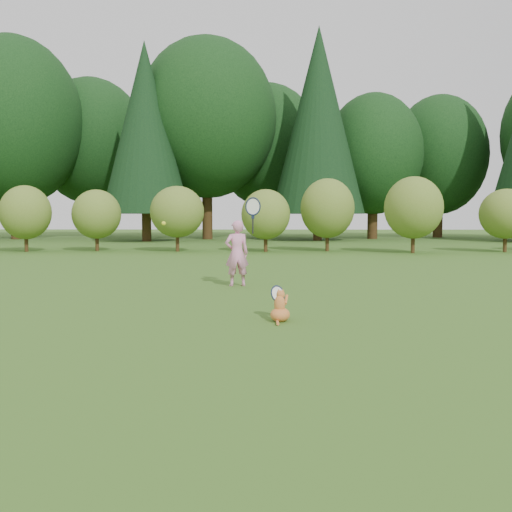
# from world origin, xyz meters

# --- Properties ---
(ground) EXTENTS (100.00, 100.00, 0.00)m
(ground) POSITION_xyz_m (0.00, 0.00, 0.00)
(ground) COLOR #305818
(ground) RESTS_ON ground
(shrub_row) EXTENTS (28.00, 3.00, 2.80)m
(shrub_row) POSITION_xyz_m (0.00, 13.00, 1.40)
(shrub_row) COLOR #5B7223
(shrub_row) RESTS_ON ground
(woodland_backdrop) EXTENTS (48.00, 10.00, 15.00)m
(woodland_backdrop) POSITION_xyz_m (0.00, 23.00, 7.50)
(woodland_backdrop) COLOR black
(woodland_backdrop) RESTS_ON ground
(child) EXTENTS (0.74, 0.43, 1.92)m
(child) POSITION_xyz_m (-0.20, 2.40, 0.67)
(child) COLOR pink
(child) RESTS_ON ground
(cat) EXTENTS (0.42, 0.65, 0.56)m
(cat) POSITION_xyz_m (0.56, -1.33, 0.22)
(cat) COLOR #C96C26
(cat) RESTS_ON ground
(tennis_ball) EXTENTS (0.07, 0.07, 0.07)m
(tennis_ball) POSITION_xyz_m (-1.27, 0.45, 1.25)
(tennis_ball) COLOR yellow
(tennis_ball) RESTS_ON ground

